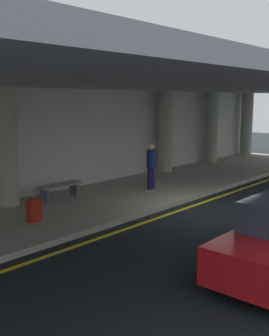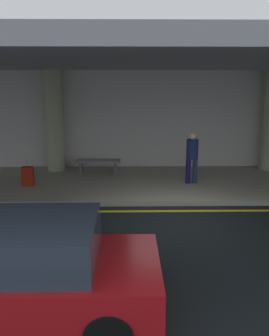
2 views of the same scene
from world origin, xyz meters
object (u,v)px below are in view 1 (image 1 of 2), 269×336
at_px(support_column_right_mid, 247,124).
at_px(traveler_with_luggage, 152,163).
at_px(suitcase_upright_primary, 34,210).
at_px(support_column_left_mid, 165,132).
at_px(support_column_far_left, 6,147).
at_px(bench_metal, 60,188).
at_px(support_column_center, 211,127).

distance_m(support_column_right_mid, traveler_with_luggage, 11.43).
distance_m(support_column_right_mid, suitcase_upright_primary, 16.70).
bearing_deg(support_column_left_mid, support_column_far_left, 180.00).
bearing_deg(bench_metal, traveler_with_luggage, -23.54).
relative_size(support_column_center, traveler_with_luggage, 2.17).
height_order(support_column_far_left, bench_metal, support_column_far_left).
xyz_separation_m(support_column_center, support_column_right_mid, (4.00, 0.00, 0.00)).
height_order(support_column_far_left, traveler_with_luggage, support_column_far_left).
bearing_deg(suitcase_upright_primary, support_column_far_left, 93.40).
height_order(support_column_right_mid, traveler_with_luggage, support_column_right_mid).
xyz_separation_m(support_column_center, traveler_with_luggage, (-7.24, -1.87, -0.86)).
bearing_deg(bench_metal, suitcase_upright_primary, -143.03).
bearing_deg(bench_metal, support_column_right_mid, 1.99).
relative_size(support_column_left_mid, traveler_with_luggage, 2.17).
bearing_deg(support_column_right_mid, support_column_left_mid, 180.00).
bearing_deg(support_column_center, support_column_right_mid, 0.00).
bearing_deg(traveler_with_luggage, support_column_center, -165.54).
xyz_separation_m(support_column_left_mid, support_column_center, (4.00, 0.00, 0.00)).
bearing_deg(traveler_with_luggage, support_column_left_mid, -150.02).
relative_size(support_column_far_left, support_column_right_mid, 1.00).
bearing_deg(bench_metal, support_column_left_mid, 4.48).
height_order(support_column_far_left, support_column_center, same).
bearing_deg(support_column_far_left, support_column_right_mid, 0.00).
height_order(support_column_left_mid, traveler_with_luggage, support_column_left_mid).
distance_m(support_column_left_mid, suitcase_upright_primary, 8.89).
distance_m(traveler_with_luggage, bench_metal, 3.49).
height_order(support_column_left_mid, suitcase_upright_primary, support_column_left_mid).
height_order(traveler_with_luggage, bench_metal, traveler_with_luggage).
distance_m(traveler_with_luggage, suitcase_upright_primary, 5.31).
distance_m(support_column_far_left, support_column_left_mid, 8.00).
bearing_deg(suitcase_upright_primary, support_column_left_mid, 30.72).
xyz_separation_m(support_column_left_mid, traveler_with_luggage, (-3.24, -1.87, -0.86)).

